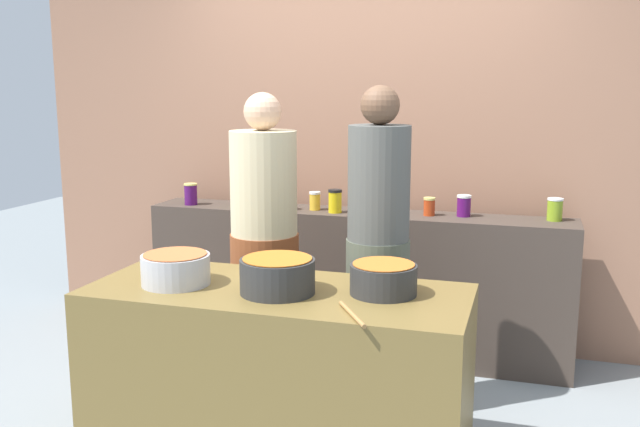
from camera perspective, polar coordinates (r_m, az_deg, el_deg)
name	(u,v)px	position (r m, az deg, el deg)	size (l,w,h in m)	color
storefront_wall	(369,118)	(4.65, 4.02, 7.82)	(4.80, 0.12, 3.00)	#976950
display_shelf	(354,283)	(4.48, 2.83, -5.71)	(2.70, 0.36, 0.93)	#40352D
prep_table	(278,376)	(3.24, -3.47, -13.20)	(1.70, 0.70, 0.82)	brown
preserve_jar_0	(191,194)	(4.70, -10.58, 1.59)	(0.09, 0.09, 0.14)	#461155
preserve_jar_1	(239,198)	(4.61, -6.66, 1.30)	(0.08, 0.08, 0.11)	#5F911D
preserve_jar_2	(262,197)	(4.63, -4.82, 1.38)	(0.07, 0.07, 0.11)	orange
preserve_jar_3	(284,202)	(4.44, -2.96, 0.99)	(0.09, 0.09, 0.11)	#592C48
preserve_jar_4	(315,201)	(4.43, -0.42, 1.05)	(0.07, 0.07, 0.12)	gold
preserve_jar_5	(335,201)	(4.33, 1.25, 1.04)	(0.09, 0.09, 0.15)	gold
preserve_jar_6	(429,206)	(4.29, 8.98, 0.58)	(0.07, 0.07, 0.11)	#AC3614
preserve_jar_7	(464,206)	(4.29, 11.74, 0.63)	(0.09, 0.09, 0.13)	#4C1057
preserve_jar_8	(555,209)	(4.30, 18.75, 0.33)	(0.09, 0.09, 0.13)	olive
cooking_pot_left	(176,269)	(3.22, -11.77, -4.49)	(0.31, 0.31, 0.14)	#B7B7BC
cooking_pot_center	(277,276)	(3.02, -3.51, -5.12)	(0.33, 0.33, 0.16)	#2D2D2D
cooking_pot_right	(383,279)	(3.02, 5.23, -5.39)	(0.29, 0.29, 0.14)	#2D2D2D
wooden_spoon	(352,314)	(2.74, 2.66, -8.27)	(0.02, 0.02, 0.30)	#9E703D
cook_with_tongs	(265,262)	(3.83, -4.56, -3.99)	(0.38, 0.38, 1.68)	brown
cook_in_cap	(378,269)	(3.58, 4.76, -4.59)	(0.33, 0.33, 1.72)	#505647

